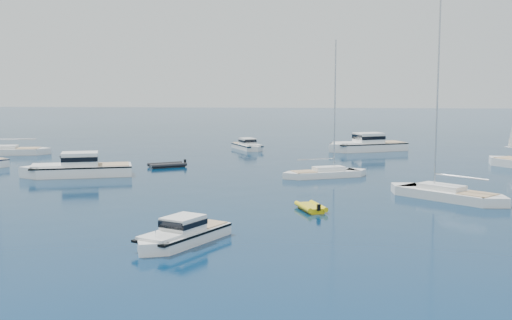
% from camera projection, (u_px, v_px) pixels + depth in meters
% --- Properties ---
extents(ground, '(400.00, 400.00, 0.00)m').
position_uv_depth(ground, '(195.00, 259.00, 34.23)').
color(ground, '#082950').
rests_on(ground, ground).
extents(motor_cruiser_near, '(5.54, 7.91, 2.01)m').
position_uv_depth(motor_cruiser_near, '(182.00, 243.00, 37.49)').
color(motor_cruiser_near, silver).
rests_on(motor_cruiser_near, ground).
extents(motor_cruiser_centre, '(12.06, 6.80, 3.03)m').
position_uv_depth(motor_cruiser_centre, '(78.00, 176.00, 64.24)').
color(motor_cruiser_centre, white).
rests_on(motor_cruiser_centre, ground).
extents(motor_cruiser_distant, '(12.32, 8.21, 3.12)m').
position_uv_depth(motor_cruiser_distant, '(367.00, 151.00, 87.62)').
color(motor_cruiser_distant, white).
rests_on(motor_cruiser_distant, ground).
extents(motor_cruiser_horizon, '(5.53, 7.82, 1.99)m').
position_uv_depth(motor_cruiser_horizon, '(248.00, 149.00, 89.47)').
color(motor_cruiser_horizon, silver).
rests_on(motor_cruiser_horizon, ground).
extents(sailboat_mid_r, '(10.12, 9.64, 16.32)m').
position_uv_depth(sailboat_mid_r, '(446.00, 199.00, 51.66)').
color(sailboat_mid_r, silver).
rests_on(sailboat_mid_r, ground).
extents(sailboat_centre, '(9.59, 6.01, 13.81)m').
position_uv_depth(sailboat_centre, '(325.00, 177.00, 63.62)').
color(sailboat_centre, white).
rests_on(sailboat_centre, ground).
extents(sailboat_far_l, '(12.26, 5.40, 17.46)m').
position_uv_depth(sailboat_far_l, '(6.00, 155.00, 83.20)').
color(sailboat_far_l, silver).
rests_on(sailboat_far_l, ground).
extents(tender_yellow, '(2.80, 3.67, 0.95)m').
position_uv_depth(tender_yellow, '(311.00, 210.00, 47.13)').
color(tender_yellow, '#D6BE0C').
rests_on(tender_yellow, ground).
extents(tender_grey_far, '(4.74, 4.09, 0.95)m').
position_uv_depth(tender_grey_far, '(167.00, 167.00, 71.02)').
color(tender_grey_far, black).
rests_on(tender_grey_far, ground).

